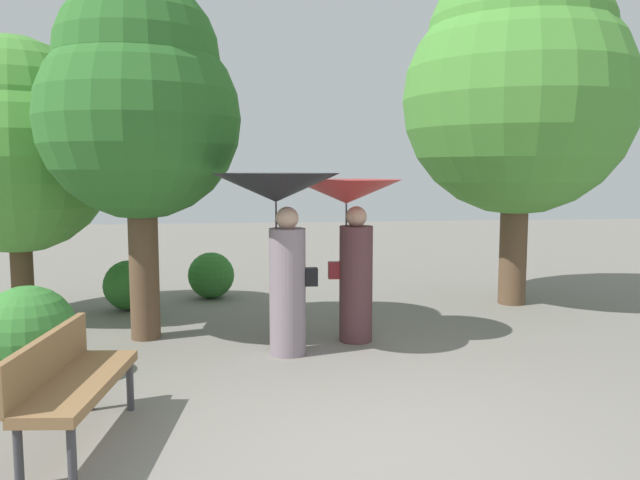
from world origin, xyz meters
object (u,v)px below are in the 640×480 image
person_left (279,217)px  tree_mid_left (139,100)px  person_right (349,221)px  park_bench (69,377)px  tree_near_right (519,82)px  tree_near_left (15,144)px

person_left → tree_mid_left: tree_mid_left is taller
person_right → person_left: bearing=124.5°
person_left → person_right: (0.85, 0.45, -0.09)m
park_bench → tree_near_right: (5.37, 4.38, 2.80)m
person_left → tree_near_right: size_ratio=0.38×
tree_near_left → tree_mid_left: (1.81, -1.26, 0.46)m
person_right → tree_mid_left: 2.83m
person_left → park_bench: (-1.70, -2.14, -1.02)m
person_left → tree_near_left: bearing=64.3°
person_right → park_bench: person_right is taller
person_left → tree_near_left: tree_near_left is taller
person_right → tree_near_left: bearing=74.9°
person_right → tree_near_left: (-4.23, 1.68, 0.94)m
person_right → tree_near_right: bearing=-51.1°
tree_near_left → tree_near_right: (7.05, 0.11, 0.94)m
park_bench → tree_mid_left: 3.81m
tree_near_left → person_left: bearing=-32.2°
tree_mid_left → tree_near_left: bearing=145.1°
tree_near_left → tree_mid_left: 2.25m
park_bench → tree_near_right: bearing=-44.6°
person_left → park_bench: 2.92m
park_bench → person_left: bearing=-32.1°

